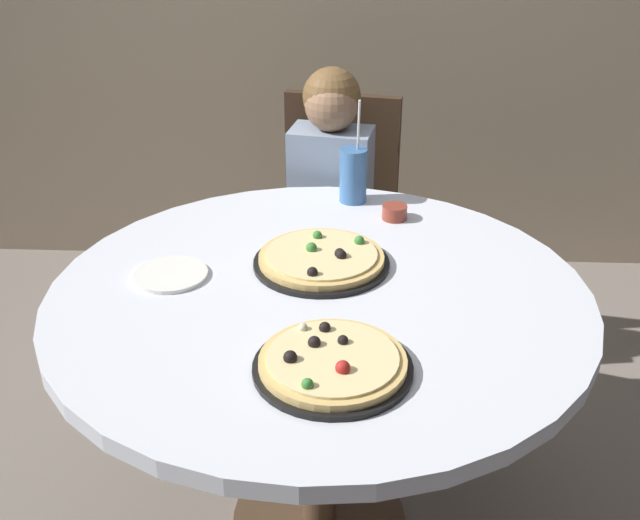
% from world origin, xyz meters
% --- Properties ---
extents(ground_plane, '(8.00, 8.00, 0.00)m').
position_xyz_m(ground_plane, '(0.00, 0.00, 0.00)').
color(ground_plane, slate).
extents(dining_table, '(1.27, 1.27, 0.75)m').
position_xyz_m(dining_table, '(0.00, 0.00, 0.66)').
color(dining_table, silver).
rests_on(dining_table, ground_plane).
extents(chair_wooden, '(0.46, 0.46, 0.95)m').
position_xyz_m(chair_wooden, '(0.02, 0.88, 0.53)').
color(chair_wooden, '#382619').
rests_on(chair_wooden, ground_plane).
extents(diner_child, '(0.31, 0.43, 1.08)m').
position_xyz_m(diner_child, '(-0.01, 0.70, 0.48)').
color(diner_child, '#3F4766').
rests_on(diner_child, ground_plane).
extents(pizza_veggie, '(0.34, 0.34, 0.05)m').
position_xyz_m(pizza_veggie, '(-0.00, 0.12, 0.77)').
color(pizza_veggie, black).
rests_on(pizza_veggie, dining_table).
extents(pizza_cheese, '(0.32, 0.32, 0.05)m').
position_xyz_m(pizza_cheese, '(0.04, -0.32, 0.77)').
color(pizza_cheese, black).
rests_on(pizza_cheese, dining_table).
extents(soda_cup, '(0.08, 0.08, 0.31)m').
position_xyz_m(soda_cup, '(0.07, 0.53, 0.83)').
color(soda_cup, '#3F72B2').
rests_on(soda_cup, dining_table).
extents(sauce_bowl, '(0.07, 0.07, 0.04)m').
position_xyz_m(sauce_bowl, '(0.19, 0.41, 0.77)').
color(sauce_bowl, brown).
rests_on(sauce_bowl, dining_table).
extents(plate_small, '(0.18, 0.18, 0.01)m').
position_xyz_m(plate_small, '(-0.36, 0.04, 0.76)').
color(plate_small, white).
rests_on(plate_small, dining_table).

